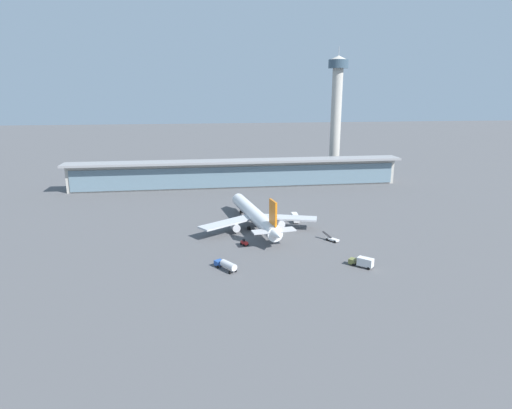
{
  "coord_description": "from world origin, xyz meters",
  "views": [
    {
      "loc": [
        -24.5,
        -149.6,
        50.91
      ],
      "look_at": [
        0.0,
        15.71,
        7.42
      ],
      "focal_mm": 30.22,
      "sensor_mm": 36.0,
      "label": 1
    }
  ],
  "objects_px": {
    "airliner_on_stand": "(255,215)",
    "service_truck_near_nose_olive": "(363,262)",
    "service_truck_by_tail_red": "(244,243)",
    "service_truck_on_taxiway_white": "(295,217)",
    "service_truck_under_wing_blue": "(226,265)",
    "control_tower": "(336,107)",
    "service_truck_mid_apron_white": "(332,239)"
  },
  "relations": [
    {
      "from": "service_truck_on_taxiway_white",
      "to": "airliner_on_stand",
      "type": "bearing_deg",
      "value": -159.44
    },
    {
      "from": "airliner_on_stand",
      "to": "service_truck_mid_apron_white",
      "type": "xyz_separation_m",
      "value": [
        24.65,
        -19.24,
        -4.27
      ]
    },
    {
      "from": "service_truck_mid_apron_white",
      "to": "control_tower",
      "type": "height_order",
      "value": "control_tower"
    },
    {
      "from": "service_truck_near_nose_olive",
      "to": "service_truck_mid_apron_white",
      "type": "height_order",
      "value": "service_truck_near_nose_olive"
    },
    {
      "from": "airliner_on_stand",
      "to": "service_truck_near_nose_olive",
      "type": "height_order",
      "value": "airliner_on_stand"
    },
    {
      "from": "service_truck_under_wing_blue",
      "to": "control_tower",
      "type": "distance_m",
      "value": 168.56
    },
    {
      "from": "airliner_on_stand",
      "to": "service_truck_under_wing_blue",
      "type": "height_order",
      "value": "airliner_on_stand"
    },
    {
      "from": "service_truck_under_wing_blue",
      "to": "control_tower",
      "type": "relative_size",
      "value": 0.11
    },
    {
      "from": "service_truck_under_wing_blue",
      "to": "service_truck_on_taxiway_white",
      "type": "distance_m",
      "value": 55.8
    },
    {
      "from": "service_truck_mid_apron_white",
      "to": "service_truck_by_tail_red",
      "type": "distance_m",
      "value": 31.16
    },
    {
      "from": "service_truck_near_nose_olive",
      "to": "service_truck_mid_apron_white",
      "type": "relative_size",
      "value": 1.07
    },
    {
      "from": "service_truck_near_nose_olive",
      "to": "service_truck_on_taxiway_white",
      "type": "distance_m",
      "value": 50.48
    },
    {
      "from": "service_truck_near_nose_olive",
      "to": "control_tower",
      "type": "relative_size",
      "value": 0.09
    },
    {
      "from": "service_truck_under_wing_blue",
      "to": "service_truck_by_tail_red",
      "type": "relative_size",
      "value": 2.55
    },
    {
      "from": "service_truck_mid_apron_white",
      "to": "control_tower",
      "type": "bearing_deg",
      "value": 71.48
    },
    {
      "from": "airliner_on_stand",
      "to": "service_truck_near_nose_olive",
      "type": "relative_size",
      "value": 8.87
    },
    {
      "from": "service_truck_near_nose_olive",
      "to": "control_tower",
      "type": "xyz_separation_m",
      "value": [
        39.33,
        146.49,
        40.45
      ]
    },
    {
      "from": "service_truck_near_nose_olive",
      "to": "service_truck_by_tail_red",
      "type": "xyz_separation_m",
      "value": [
        -32.89,
        24.35,
        -0.82
      ]
    },
    {
      "from": "service_truck_near_nose_olive",
      "to": "control_tower",
      "type": "distance_m",
      "value": 156.98
    },
    {
      "from": "service_truck_mid_apron_white",
      "to": "service_truck_on_taxiway_white",
      "type": "height_order",
      "value": "service_truck_on_taxiway_white"
    },
    {
      "from": "service_truck_near_nose_olive",
      "to": "airliner_on_stand",
      "type": "bearing_deg",
      "value": 121.45
    },
    {
      "from": "service_truck_mid_apron_white",
      "to": "service_truck_on_taxiway_white",
      "type": "xyz_separation_m",
      "value": [
        -7.26,
        25.76,
        0.88
      ]
    },
    {
      "from": "service_truck_under_wing_blue",
      "to": "service_truck_by_tail_red",
      "type": "xyz_separation_m",
      "value": [
        7.84,
        20.57,
        -0.83
      ]
    },
    {
      "from": "service_truck_on_taxiway_white",
      "to": "control_tower",
      "type": "bearing_deg",
      "value": 63.48
    },
    {
      "from": "service_truck_mid_apron_white",
      "to": "service_truck_on_taxiway_white",
      "type": "relative_size",
      "value": 0.86
    },
    {
      "from": "service_truck_by_tail_red",
      "to": "service_truck_on_taxiway_white",
      "type": "distance_m",
      "value": 34.83
    },
    {
      "from": "airliner_on_stand",
      "to": "service_truck_under_wing_blue",
      "type": "relative_size",
      "value": 7.17
    },
    {
      "from": "airliner_on_stand",
      "to": "service_truck_mid_apron_white",
      "type": "height_order",
      "value": "airliner_on_stand"
    },
    {
      "from": "airliner_on_stand",
      "to": "service_truck_under_wing_blue",
      "type": "xyz_separation_m",
      "value": [
        -14.34,
        -39.37,
        -3.37
      ]
    },
    {
      "from": "service_truck_on_taxiway_white",
      "to": "service_truck_by_tail_red",
      "type": "bearing_deg",
      "value": -133.34
    },
    {
      "from": "control_tower",
      "to": "service_truck_mid_apron_white",
      "type": "bearing_deg",
      "value": -108.52
    },
    {
      "from": "service_truck_under_wing_blue",
      "to": "service_truck_by_tail_red",
      "type": "height_order",
      "value": "service_truck_under_wing_blue"
    }
  ]
}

